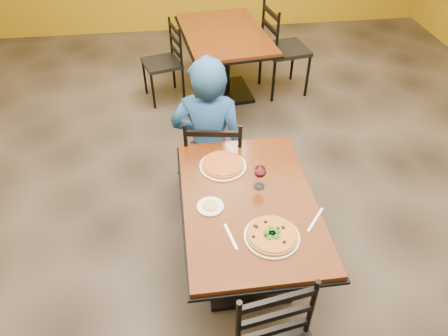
{
  "coord_description": "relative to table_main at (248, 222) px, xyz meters",
  "views": [
    {
      "loc": [
        -0.38,
        -2.23,
        2.53
      ],
      "look_at": [
        -0.13,
        -0.3,
        0.85
      ],
      "focal_mm": 33.13,
      "sensor_mm": 36.0,
      "label": 1
    }
  ],
  "objects": [
    {
      "name": "floor",
      "position": [
        0.0,
        0.5,
        -0.56
      ],
      "size": [
        7.0,
        8.0,
        0.01
      ],
      "primitive_type": "cube",
      "color": "black",
      "rests_on": "ground"
    },
    {
      "name": "table_main",
      "position": [
        0.0,
        0.0,
        0.0
      ],
      "size": [
        0.83,
        1.23,
        0.75
      ],
      "color": "#5E2D0E",
      "rests_on": "floor"
    },
    {
      "name": "table_second",
      "position": [
        0.18,
        2.52,
        0.0
      ],
      "size": [
        1.02,
        1.4,
        0.75
      ],
      "rotation": [
        0.0,
        0.0,
        0.11
      ],
      "color": "#5E2D0E",
      "rests_on": "floor"
    },
    {
      "name": "chair_main_far",
      "position": [
        -0.13,
        0.75,
        -0.09
      ],
      "size": [
        0.48,
        0.48,
        0.93
      ],
      "primitive_type": null,
      "rotation": [
        0.0,
        0.0,
        2.98
      ],
      "color": "black",
      "rests_on": "floor"
    },
    {
      "name": "chair_second_left",
      "position": [
        -0.52,
        2.52,
        -0.13
      ],
      "size": [
        0.48,
        0.48,
        0.86
      ],
      "primitive_type": null,
      "rotation": [
        0.0,
        0.0,
        -1.29
      ],
      "color": "black",
      "rests_on": "floor"
    },
    {
      "name": "chair_second_right",
      "position": [
        0.87,
        2.52,
        -0.05
      ],
      "size": [
        0.53,
        0.53,
        1.02
      ],
      "primitive_type": null,
      "rotation": [
        0.0,
        0.0,
        1.73
      ],
      "color": "black",
      "rests_on": "floor"
    },
    {
      "name": "diner",
      "position": [
        -0.15,
        1.0,
        0.05
      ],
      "size": [
        0.68,
        0.52,
        1.22
      ],
      "primitive_type": "imported",
      "rotation": [
        0.0,
        0.0,
        2.93
      ],
      "color": "#1C519C",
      "rests_on": "floor"
    },
    {
      "name": "plate_main",
      "position": [
        0.07,
        -0.3,
        0.2
      ],
      "size": [
        0.31,
        0.31,
        0.01
      ],
      "primitive_type": "cylinder",
      "color": "white",
      "rests_on": "table_main"
    },
    {
      "name": "pizza_main",
      "position": [
        0.07,
        -0.3,
        0.21
      ],
      "size": [
        0.28,
        0.28,
        0.02
      ],
      "primitive_type": "cylinder",
      "color": "#97370A",
      "rests_on": "plate_main"
    },
    {
      "name": "plate_far",
      "position": [
        -0.12,
        0.33,
        0.2
      ],
      "size": [
        0.31,
        0.31,
        0.01
      ],
      "primitive_type": "cylinder",
      "color": "white",
      "rests_on": "table_main"
    },
    {
      "name": "pizza_far",
      "position": [
        -0.12,
        0.33,
        0.21
      ],
      "size": [
        0.28,
        0.28,
        0.02
      ],
      "primitive_type": "cylinder",
      "color": "#BD7A24",
      "rests_on": "plate_far"
    },
    {
      "name": "side_plate",
      "position": [
        -0.24,
        -0.03,
        0.2
      ],
      "size": [
        0.16,
        0.16,
        0.01
      ],
      "primitive_type": "cylinder",
      "color": "white",
      "rests_on": "table_main"
    },
    {
      "name": "dip",
      "position": [
        -0.24,
        -0.03,
        0.21
      ],
      "size": [
        0.09,
        0.09,
        0.01
      ],
      "primitive_type": "cylinder",
      "color": "tan",
      "rests_on": "side_plate"
    },
    {
      "name": "wine_glass",
      "position": [
        0.08,
        0.11,
        0.28
      ],
      "size": [
        0.08,
        0.08,
        0.18
      ],
      "primitive_type": null,
      "color": "white",
      "rests_on": "table_main"
    },
    {
      "name": "fork",
      "position": [
        -0.15,
        -0.27,
        0.2
      ],
      "size": [
        0.06,
        0.19,
        0.0
      ],
      "primitive_type": "cube",
      "rotation": [
        0.0,
        0.0,
        0.22
      ],
      "color": "silver",
      "rests_on": "table_main"
    },
    {
      "name": "knife",
      "position": [
        0.35,
        -0.21,
        0.2
      ],
      "size": [
        0.14,
        0.17,
        0.0
      ],
      "primitive_type": "cube",
      "rotation": [
        0.0,
        0.0,
        -0.69
      ],
      "color": "silver",
      "rests_on": "table_main"
    }
  ]
}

